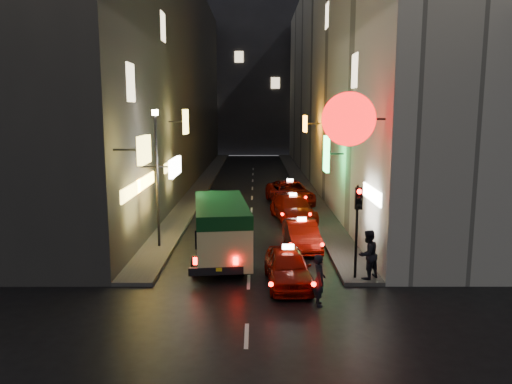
{
  "coord_description": "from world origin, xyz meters",
  "views": [
    {
      "loc": [
        0.26,
        -9.36,
        6.38
      ],
      "look_at": [
        0.28,
        13.0,
        2.68
      ],
      "focal_mm": 35.0,
      "sensor_mm": 36.0,
      "label": 1
    }
  ],
  "objects_px": {
    "traffic_light": "(358,212)",
    "lamp_post": "(157,169)",
    "minibus": "(221,224)",
    "taxi_near": "(288,264)",
    "pedestrian_crossing": "(319,277)"
  },
  "relations": [
    {
      "from": "pedestrian_crossing",
      "to": "lamp_post",
      "type": "xyz_separation_m",
      "value": [
        -6.55,
        6.73,
        2.74
      ]
    },
    {
      "from": "pedestrian_crossing",
      "to": "lamp_post",
      "type": "height_order",
      "value": "lamp_post"
    },
    {
      "from": "taxi_near",
      "to": "traffic_light",
      "type": "height_order",
      "value": "traffic_light"
    },
    {
      "from": "taxi_near",
      "to": "lamp_post",
      "type": "bearing_deg",
      "value": 140.04
    },
    {
      "from": "taxi_near",
      "to": "traffic_light",
      "type": "bearing_deg",
      "value": 4.6
    },
    {
      "from": "pedestrian_crossing",
      "to": "lamp_post",
      "type": "relative_size",
      "value": 0.31
    },
    {
      "from": "taxi_near",
      "to": "traffic_light",
      "type": "xyz_separation_m",
      "value": [
        2.55,
        0.21,
        1.91
      ]
    },
    {
      "from": "taxi_near",
      "to": "lamp_post",
      "type": "xyz_separation_m",
      "value": [
        -5.65,
        4.73,
        2.94
      ]
    },
    {
      "from": "minibus",
      "to": "taxi_near",
      "type": "relative_size",
      "value": 1.23
    },
    {
      "from": "traffic_light",
      "to": "lamp_post",
      "type": "height_order",
      "value": "lamp_post"
    },
    {
      "from": "minibus",
      "to": "taxi_near",
      "type": "xyz_separation_m",
      "value": [
        2.65,
        -2.91,
        -0.83
      ]
    },
    {
      "from": "pedestrian_crossing",
      "to": "traffic_light",
      "type": "relative_size",
      "value": 0.56
    },
    {
      "from": "minibus",
      "to": "lamp_post",
      "type": "distance_m",
      "value": 4.1
    },
    {
      "from": "traffic_light",
      "to": "lamp_post",
      "type": "relative_size",
      "value": 0.56
    },
    {
      "from": "pedestrian_crossing",
      "to": "minibus",
      "type": "bearing_deg",
      "value": 31.91
    }
  ]
}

